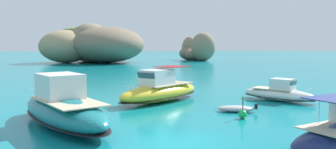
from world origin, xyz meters
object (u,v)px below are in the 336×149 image
(dinghy_tender, at_px, (236,109))
(channel_buoy, at_px, (243,113))
(motorboat_teal, at_px, (63,109))
(motorboat_yellow, at_px, (160,91))
(islet_small, at_px, (197,50))
(motorboat_white, at_px, (279,93))
(islet_large, at_px, (96,45))

(dinghy_tender, xyz_separation_m, channel_buoy, (-0.17, -2.20, 0.11))
(motorboat_teal, distance_m, channel_buoy, 11.09)
(motorboat_yellow, relative_size, dinghy_tender, 2.93)
(islet_small, relative_size, dinghy_tender, 5.21)
(motorboat_white, bearing_deg, dinghy_tender, -138.83)
(dinghy_tender, bearing_deg, islet_large, 105.11)
(islet_large, xyz_separation_m, motorboat_white, (22.69, -61.58, -3.73))
(islet_large, distance_m, dinghy_tender, 68.35)
(islet_small, xyz_separation_m, motorboat_teal, (-20.82, -77.54, -1.98))
(motorboat_white, relative_size, motorboat_teal, 0.57)
(dinghy_tender, bearing_deg, channel_buoy, -94.52)
(dinghy_tender, bearing_deg, motorboat_yellow, 137.07)
(islet_large, distance_m, islet_small, 28.70)
(islet_small, distance_m, motorboat_white, 70.16)
(motorboat_yellow, bearing_deg, motorboat_white, -2.50)
(islet_large, relative_size, motorboat_white, 4.78)
(islet_small, distance_m, motorboat_teal, 80.31)
(islet_small, distance_m, dinghy_tender, 74.91)
(motorboat_teal, bearing_deg, channel_buoy, 5.69)
(islet_large, bearing_deg, channel_buoy, -75.49)
(motorboat_white, distance_m, motorboat_yellow, 9.98)
(motorboat_white, xyz_separation_m, channel_buoy, (-5.07, -6.48, -0.29))
(islet_small, bearing_deg, motorboat_yellow, -101.94)
(motorboat_teal, height_order, dinghy_tender, motorboat_teal)
(motorboat_yellow, bearing_deg, motorboat_teal, -127.36)
(motorboat_teal, xyz_separation_m, dinghy_tender, (11.19, 3.30, -0.79))
(islet_small, height_order, motorboat_teal, islet_small)
(motorboat_white, distance_m, dinghy_tender, 6.52)
(motorboat_yellow, xyz_separation_m, channel_buoy, (4.90, -6.92, -0.57))
(motorboat_teal, bearing_deg, motorboat_yellow, 52.64)
(motorboat_yellow, bearing_deg, islet_small, 78.06)
(channel_buoy, bearing_deg, dinghy_tender, 85.48)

